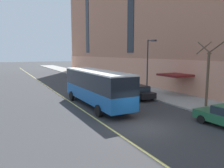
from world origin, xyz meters
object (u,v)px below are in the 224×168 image
(city_bus, at_px, (96,86))
(parked_car_black_4, at_px, (139,92))
(parked_car_silver_3, at_px, (110,84))
(parked_car_silver_0, at_px, (84,77))
(street_lamp, at_px, (149,62))
(street_tree_mid_block, at_px, (208,74))

(city_bus, distance_m, parked_car_black_4, 6.11)
(parked_car_silver_3, bearing_deg, parked_car_silver_0, 89.82)
(parked_car_silver_0, bearing_deg, parked_car_silver_3, -90.18)
(city_bus, height_order, street_lamp, street_lamp)
(parked_car_silver_0, height_order, parked_car_black_4, same)
(city_bus, height_order, parked_car_black_4, city_bus)
(parked_car_silver_3, distance_m, street_tree_mid_block, 14.33)
(parked_car_silver_0, bearing_deg, street_lamp, -84.41)
(parked_car_silver_3, xyz_separation_m, street_lamp, (1.77, -6.72, 3.48))
(parked_car_silver_3, xyz_separation_m, parked_car_black_4, (0.11, -7.23, 0.00))
(street_tree_mid_block, bearing_deg, parked_car_silver_0, 98.09)
(city_bus, distance_m, parked_car_silver_0, 20.18)
(parked_car_silver_3, relative_size, street_tree_mid_block, 0.68)
(parked_car_black_4, relative_size, street_lamp, 0.66)
(parked_car_silver_0, xyz_separation_m, street_lamp, (1.74, -17.74, 3.48))
(parked_car_silver_0, distance_m, parked_car_silver_3, 11.03)
(street_lamp, bearing_deg, parked_car_silver_3, 104.78)
(parked_car_silver_0, xyz_separation_m, parked_car_silver_3, (-0.04, -11.03, -0.00))
(street_lamp, bearing_deg, parked_car_silver_0, 95.59)
(city_bus, xyz_separation_m, parked_car_silver_0, (5.80, 19.28, -1.29))
(street_tree_mid_block, bearing_deg, street_lamp, 104.32)
(parked_car_silver_0, xyz_separation_m, street_tree_mid_block, (3.51, -24.68, 2.54))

